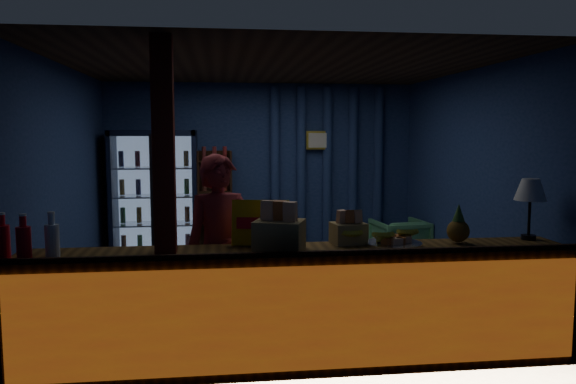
{
  "coord_description": "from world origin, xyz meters",
  "views": [
    {
      "loc": [
        -0.63,
        -6.25,
        1.88
      ],
      "look_at": [
        0.11,
        -0.2,
        1.22
      ],
      "focal_mm": 35.0,
      "sensor_mm": 36.0,
      "label": 1
    }
  ],
  "objects_px": {
    "shopkeeper": "(221,252)",
    "table_lamp": "(530,192)",
    "pastry_tray": "(393,242)",
    "green_chair": "(399,242)"
  },
  "relations": [
    {
      "from": "shopkeeper",
      "to": "green_chair",
      "type": "relative_size",
      "value": 2.39
    },
    {
      "from": "shopkeeper",
      "to": "table_lamp",
      "type": "height_order",
      "value": "shopkeeper"
    },
    {
      "from": "pastry_tray",
      "to": "table_lamp",
      "type": "distance_m",
      "value": 1.3
    },
    {
      "from": "shopkeeper",
      "to": "green_chair",
      "type": "distance_m",
      "value": 3.81
    },
    {
      "from": "shopkeeper",
      "to": "table_lamp",
      "type": "distance_m",
      "value": 2.72
    },
    {
      "from": "green_chair",
      "to": "pastry_tray",
      "type": "relative_size",
      "value": 1.5
    },
    {
      "from": "table_lamp",
      "to": "green_chair",
      "type": "bearing_deg",
      "value": 92.2
    },
    {
      "from": "pastry_tray",
      "to": "table_lamp",
      "type": "height_order",
      "value": "table_lamp"
    },
    {
      "from": "green_chair",
      "to": "pastry_tray",
      "type": "distance_m",
      "value": 3.46
    },
    {
      "from": "pastry_tray",
      "to": "table_lamp",
      "type": "bearing_deg",
      "value": 4.53
    }
  ]
}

